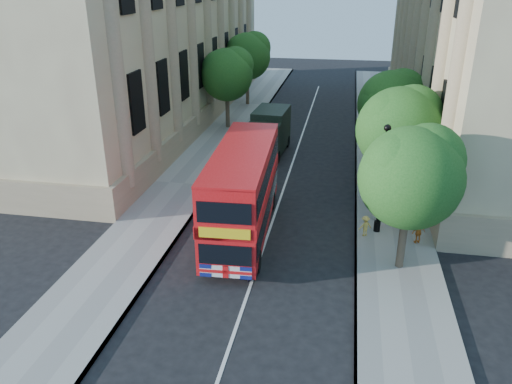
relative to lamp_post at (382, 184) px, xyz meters
The scene contains 17 objects.
ground 8.20m from the lamp_post, 129.81° to the right, with size 120.00×120.00×0.00m, color black.
pavement_right 4.75m from the lamp_post, 79.38° to the left, with size 3.50×80.00×0.12m, color gray.
pavement_left 11.73m from the lamp_post, 159.59° to the left, with size 3.50×80.00×0.12m, color gray.
building_right 21.06m from the lamp_post, 63.95° to the left, with size 12.00×38.00×18.00m, color tan.
building_left 26.82m from the lamp_post, 136.25° to the left, with size 12.00×38.00×18.00m, color tan.
tree_right_near 3.54m from the lamp_post, 74.15° to the right, with size 4.00×4.00×6.08m.
tree_right_mid 3.70m from the lamp_post, 74.48° to the left, with size 4.20×4.20×6.37m.
tree_right_far 9.25m from the lamp_post, 84.67° to the left, with size 4.00×4.00×6.15m.
tree_left_far 19.52m from the lamp_post, 124.35° to the left, with size 4.00×4.00×6.30m.
tree_left_back 26.51m from the lamp_post, 114.51° to the left, with size 4.20×4.20×6.65m.
lamp_post is the anchor object (origin of this frame).
double_decker_bus 6.27m from the lamp_post, 168.86° to the right, with size 2.81×8.95×4.08m.
box_van 12.43m from the lamp_post, 123.33° to the left, with size 2.39×5.26×2.94m.
police_constable 7.45m from the lamp_post, 136.67° to the right, with size 0.70×0.46×1.93m, color black.
woman_pedestrian 2.01m from the lamp_post, 84.42° to the left, with size 0.78×0.61×1.61m, color beige.
child_a 2.69m from the lamp_post, 25.40° to the right, with size 0.61×0.25×1.04m, color orange.
child_b 2.06m from the lamp_post, 134.98° to the right, with size 0.64×0.37×0.99m, color #F8D054.
Camera 1 is at (3.20, -15.47, 11.09)m, focal length 35.00 mm.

